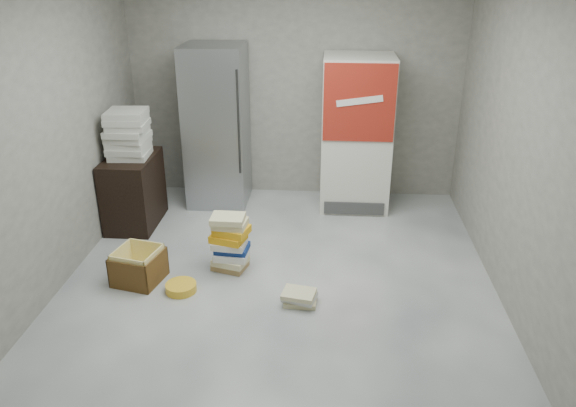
% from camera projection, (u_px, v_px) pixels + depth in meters
% --- Properties ---
extents(ground, '(5.00, 5.00, 0.00)m').
position_uv_depth(ground, '(276.00, 297.00, 5.04)').
color(ground, silver).
rests_on(ground, ground).
extents(room_shell, '(4.04, 5.04, 2.82)m').
position_uv_depth(room_shell, '(274.00, 100.00, 4.31)').
color(room_shell, '#9C978D').
rests_on(room_shell, ground).
extents(steel_fridge, '(0.70, 0.72, 1.90)m').
position_uv_depth(steel_fridge, '(217.00, 127.00, 6.66)').
color(steel_fridge, '#B0B3B8').
rests_on(steel_fridge, ground).
extents(coke_cooler, '(0.80, 0.73, 1.80)m').
position_uv_depth(coke_cooler, '(356.00, 133.00, 6.56)').
color(coke_cooler, silver).
rests_on(coke_cooler, ground).
extents(wood_shelf, '(0.50, 0.80, 0.80)m').
position_uv_depth(wood_shelf, '(134.00, 191.00, 6.28)').
color(wood_shelf, black).
rests_on(wood_shelf, ground).
extents(supply_box_stack, '(0.44, 0.44, 0.52)m').
position_uv_depth(supply_box_stack, '(128.00, 134.00, 6.01)').
color(supply_box_stack, beige).
rests_on(supply_box_stack, wood_shelf).
extents(phonebook_stack_main, '(0.40, 0.34, 0.58)m').
position_uv_depth(phonebook_stack_main, '(230.00, 243.00, 5.38)').
color(phonebook_stack_main, tan).
rests_on(phonebook_stack_main, ground).
extents(phonebook_stack_side, '(0.33, 0.30, 0.13)m').
position_uv_depth(phonebook_stack_side, '(300.00, 297.00, 4.93)').
color(phonebook_stack_side, beige).
rests_on(phonebook_stack_side, ground).
extents(cardboard_box, '(0.49, 0.49, 0.33)m').
position_uv_depth(cardboard_box, '(139.00, 268.00, 5.25)').
color(cardboard_box, yellow).
rests_on(cardboard_box, ground).
extents(bucket_lid, '(0.30, 0.30, 0.08)m').
position_uv_depth(bucket_lid, '(181.00, 287.00, 5.12)').
color(bucket_lid, yellow).
rests_on(bucket_lid, ground).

